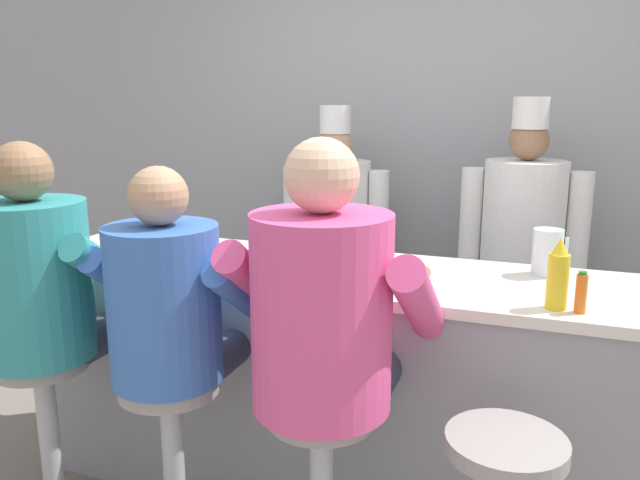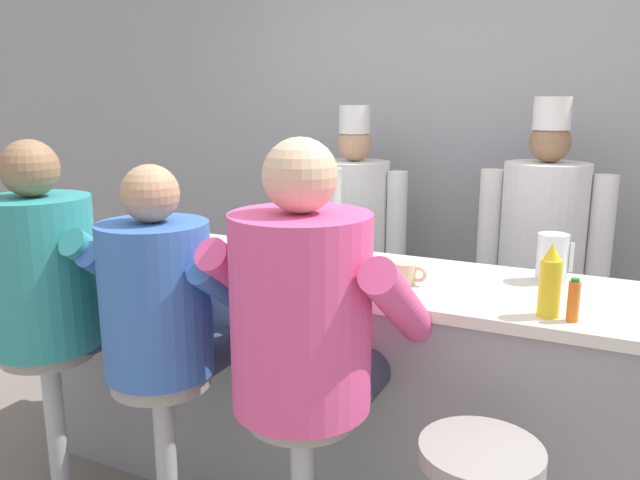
{
  "view_description": "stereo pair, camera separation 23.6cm",
  "coord_description": "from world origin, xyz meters",
  "px_view_note": "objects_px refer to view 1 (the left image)",
  "views": [
    {
      "loc": [
        0.72,
        -1.96,
        1.64
      ],
      "look_at": [
        -0.12,
        0.3,
        1.1
      ],
      "focal_mm": 35.0,
      "sensor_mm": 36.0,
      "label": 1
    },
    {
      "loc": [
        0.94,
        -1.87,
        1.64
      ],
      "look_at": [
        -0.12,
        0.3,
        1.1
      ],
      "focal_mm": 35.0,
      "sensor_mm": 36.0,
      "label": 2
    }
  ],
  "objects_px": {
    "cup_stack_steel": "(326,212)",
    "diner_seated_pink": "(326,323)",
    "diner_seated_teal": "(42,291)",
    "napkin_dispenser_chrome": "(341,259)",
    "cook_in_whites_far": "(521,243)",
    "breakfast_plate": "(252,274)",
    "mustard_bottle_yellow": "(558,276)",
    "coffee_mug_tan": "(410,271)",
    "cereal_bowl": "(79,246)",
    "hot_sauce_bottle_orange": "(581,293)",
    "cook_in_whites_near": "(335,234)",
    "diner_seated_blue": "(171,317)",
    "ketchup_bottle_red": "(356,256)",
    "water_pitcher_clear": "(547,252)",
    "coffee_mug_white": "(188,251)"
  },
  "relations": [
    {
      "from": "diner_seated_blue",
      "to": "coffee_mug_white",
      "type": "bearing_deg",
      "value": 115.24
    },
    {
      "from": "water_pitcher_clear",
      "to": "diner_seated_teal",
      "type": "height_order",
      "value": "diner_seated_teal"
    },
    {
      "from": "coffee_mug_white",
      "to": "cereal_bowl",
      "type": "bearing_deg",
      "value": -178.67
    },
    {
      "from": "breakfast_plate",
      "to": "diner_seated_pink",
      "type": "bearing_deg",
      "value": -39.43
    },
    {
      "from": "diner_seated_teal",
      "to": "diner_seated_blue",
      "type": "bearing_deg",
      "value": -0.38
    },
    {
      "from": "water_pitcher_clear",
      "to": "diner_seated_pink",
      "type": "bearing_deg",
      "value": -128.94
    },
    {
      "from": "cereal_bowl",
      "to": "coffee_mug_white",
      "type": "bearing_deg",
      "value": 1.33
    },
    {
      "from": "ketchup_bottle_red",
      "to": "coffee_mug_tan",
      "type": "xyz_separation_m",
      "value": [
        0.17,
        0.13,
        -0.07
      ]
    },
    {
      "from": "cup_stack_steel",
      "to": "diner_seated_blue",
      "type": "relative_size",
      "value": 0.27
    },
    {
      "from": "diner_seated_blue",
      "to": "diner_seated_pink",
      "type": "height_order",
      "value": "diner_seated_pink"
    },
    {
      "from": "cereal_bowl",
      "to": "napkin_dispenser_chrome",
      "type": "relative_size",
      "value": 1.04
    },
    {
      "from": "diner_seated_teal",
      "to": "cook_in_whites_far",
      "type": "height_order",
      "value": "cook_in_whites_far"
    },
    {
      "from": "hot_sauce_bottle_orange",
      "to": "napkin_dispenser_chrome",
      "type": "relative_size",
      "value": 0.95
    },
    {
      "from": "cereal_bowl",
      "to": "diner_seated_teal",
      "type": "distance_m",
      "value": 0.52
    },
    {
      "from": "coffee_mug_tan",
      "to": "cup_stack_steel",
      "type": "bearing_deg",
      "value": 147.64
    },
    {
      "from": "diner_seated_teal",
      "to": "napkin_dispenser_chrome",
      "type": "bearing_deg",
      "value": 25.48
    },
    {
      "from": "cup_stack_steel",
      "to": "diner_seated_teal",
      "type": "height_order",
      "value": "diner_seated_teal"
    },
    {
      "from": "ketchup_bottle_red",
      "to": "diner_seated_teal",
      "type": "distance_m",
      "value": 1.17
    },
    {
      "from": "diner_seated_blue",
      "to": "cook_in_whites_near",
      "type": "bearing_deg",
      "value": 89.02
    },
    {
      "from": "cup_stack_steel",
      "to": "ketchup_bottle_red",
      "type": "bearing_deg",
      "value": -57.24
    },
    {
      "from": "cereal_bowl",
      "to": "cook_in_whites_near",
      "type": "relative_size",
      "value": 0.09
    },
    {
      "from": "ketchup_bottle_red",
      "to": "hot_sauce_bottle_orange",
      "type": "distance_m",
      "value": 0.76
    },
    {
      "from": "cereal_bowl",
      "to": "napkin_dispenser_chrome",
      "type": "bearing_deg",
      "value": 0.77
    },
    {
      "from": "cup_stack_steel",
      "to": "napkin_dispenser_chrome",
      "type": "relative_size",
      "value": 2.66
    },
    {
      "from": "cup_stack_steel",
      "to": "cook_in_whites_far",
      "type": "distance_m",
      "value": 1.18
    },
    {
      "from": "coffee_mug_white",
      "to": "diner_seated_blue",
      "type": "bearing_deg",
      "value": -64.76
    },
    {
      "from": "mustard_bottle_yellow",
      "to": "diner_seated_teal",
      "type": "relative_size",
      "value": 0.16
    },
    {
      "from": "breakfast_plate",
      "to": "coffee_mug_tan",
      "type": "relative_size",
      "value": 1.91
    },
    {
      "from": "napkin_dispenser_chrome",
      "to": "diner_seated_blue",
      "type": "bearing_deg",
      "value": -132.86
    },
    {
      "from": "mustard_bottle_yellow",
      "to": "coffee_mug_white",
      "type": "height_order",
      "value": "mustard_bottle_yellow"
    },
    {
      "from": "diner_seated_blue",
      "to": "cook_in_whites_far",
      "type": "height_order",
      "value": "cook_in_whites_far"
    },
    {
      "from": "hot_sauce_bottle_orange",
      "to": "coffee_mug_white",
      "type": "distance_m",
      "value": 1.52
    },
    {
      "from": "mustard_bottle_yellow",
      "to": "cereal_bowl",
      "type": "relative_size",
      "value": 1.59
    },
    {
      "from": "water_pitcher_clear",
      "to": "diner_seated_teal",
      "type": "xyz_separation_m",
      "value": [
        -1.74,
        -0.78,
        -0.12
      ]
    },
    {
      "from": "ketchup_bottle_red",
      "to": "cook_in_whites_far",
      "type": "bearing_deg",
      "value": 67.28
    },
    {
      "from": "coffee_mug_white",
      "to": "cook_in_whites_near",
      "type": "xyz_separation_m",
      "value": [
        0.25,
        1.16,
        -0.14
      ]
    },
    {
      "from": "cook_in_whites_far",
      "to": "diner_seated_teal",
      "type": "bearing_deg",
      "value": -134.8
    },
    {
      "from": "napkin_dispenser_chrome",
      "to": "diner_seated_pink",
      "type": "height_order",
      "value": "diner_seated_pink"
    },
    {
      "from": "mustard_bottle_yellow",
      "to": "breakfast_plate",
      "type": "bearing_deg",
      "value": -179.33
    },
    {
      "from": "diner_seated_blue",
      "to": "diner_seated_teal",
      "type": "bearing_deg",
      "value": 179.62
    },
    {
      "from": "cook_in_whites_far",
      "to": "napkin_dispenser_chrome",
      "type": "bearing_deg",
      "value": -118.07
    },
    {
      "from": "water_pitcher_clear",
      "to": "coffee_mug_tan",
      "type": "height_order",
      "value": "water_pitcher_clear"
    },
    {
      "from": "cook_in_whites_near",
      "to": "cup_stack_steel",
      "type": "bearing_deg",
      "value": -73.58
    },
    {
      "from": "hot_sauce_bottle_orange",
      "to": "cook_in_whites_near",
      "type": "height_order",
      "value": "cook_in_whites_near"
    },
    {
      "from": "mustard_bottle_yellow",
      "to": "diner_seated_pink",
      "type": "bearing_deg",
      "value": -151.41
    },
    {
      "from": "coffee_mug_tan",
      "to": "cook_in_whites_far",
      "type": "bearing_deg",
      "value": 72.68
    },
    {
      "from": "napkin_dispenser_chrome",
      "to": "diner_seated_pink",
      "type": "xyz_separation_m",
      "value": [
        0.11,
        -0.48,
        -0.08
      ]
    },
    {
      "from": "cereal_bowl",
      "to": "cup_stack_steel",
      "type": "distance_m",
      "value": 1.12
    },
    {
      "from": "cup_stack_steel",
      "to": "diner_seated_pink",
      "type": "bearing_deg",
      "value": -70.33
    },
    {
      "from": "water_pitcher_clear",
      "to": "cereal_bowl",
      "type": "distance_m",
      "value": 1.99
    }
  ]
}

